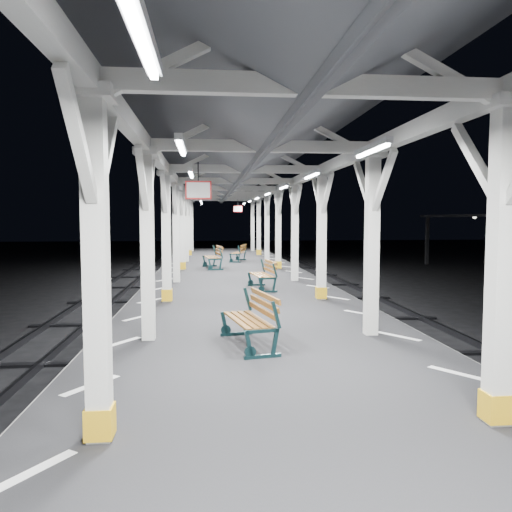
{
  "coord_description": "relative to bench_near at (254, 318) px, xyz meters",
  "views": [
    {
      "loc": [
        -0.96,
        -10.76,
        3.12
      ],
      "look_at": [
        0.23,
        1.44,
        2.2
      ],
      "focal_mm": 35.0,
      "sensor_mm": 36.0,
      "label": 1
    }
  ],
  "objects": [
    {
      "name": "ground",
      "position": [
        0.21,
        2.59,
        -1.47
      ],
      "size": [
        120.0,
        120.0,
        0.0
      ],
      "primitive_type": "plane",
      "color": "black",
      "rests_on": "ground"
    },
    {
      "name": "platform",
      "position": [
        0.21,
        2.59,
        -0.97
      ],
      "size": [
        6.0,
        50.0,
        1.0
      ],
      "primitive_type": "cube",
      "color": "black",
      "rests_on": "ground"
    },
    {
      "name": "hazard_stripes_left",
      "position": [
        -2.24,
        2.59,
        -0.47
      ],
      "size": [
        1.0,
        48.0,
        0.01
      ],
      "primitive_type": "cube",
      "color": "silver",
      "rests_on": "platform"
    },
    {
      "name": "hazard_stripes_right",
      "position": [
        2.66,
        2.59,
        -0.47
      ],
      "size": [
        1.0,
        48.0,
        0.01
      ],
      "primitive_type": "cube",
      "color": "silver",
      "rests_on": "platform"
    },
    {
      "name": "track_left",
      "position": [
        -4.79,
        2.59,
        -1.39
      ],
      "size": [
        2.2,
        60.0,
        0.16
      ],
      "color": "#2D2D33",
      "rests_on": "ground"
    },
    {
      "name": "track_right",
      "position": [
        5.21,
        2.59,
        -1.39
      ],
      "size": [
        2.2,
        60.0,
        0.16
      ],
      "color": "#2D2D33",
      "rests_on": "ground"
    },
    {
      "name": "canopy",
      "position": [
        0.21,
        2.57,
        3.09
      ],
      "size": [
        5.4,
        49.0,
        4.65
      ],
      "color": "silver",
      "rests_on": "platform"
    },
    {
      "name": "bench_near",
      "position": [
        0.0,
        0.0,
        0.0
      ],
      "size": [
        0.91,
        1.71,
        0.88
      ],
      "rotation": [
        0.0,
        0.0,
        0.2
      ],
      "color": "#10292C",
      "rests_on": "platform"
    },
    {
      "name": "bench_mid",
      "position": [
        0.96,
        6.69,
        -0.02
      ],
      "size": [
        0.77,
        1.63,
        0.85
      ],
      "rotation": [
        0.0,
        0.0,
        0.12
      ],
      "color": "#10292C",
      "rests_on": "platform"
    },
    {
      "name": "bench_far",
      "position": [
        -0.46,
        13.16,
        0.04
      ],
      "size": [
        0.89,
        1.83,
        0.95
      ],
      "rotation": [
        0.0,
        0.0,
        0.14
      ],
      "color": "#10292C",
      "rests_on": "platform"
    },
    {
      "name": "bench_extra",
      "position": [
        0.84,
        16.55,
        -0.02
      ],
      "size": [
        0.95,
        1.65,
        0.85
      ],
      "rotation": [
        0.0,
        0.0,
        -0.26
      ],
      "color": "#10292C",
      "rests_on": "platform"
    }
  ]
}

